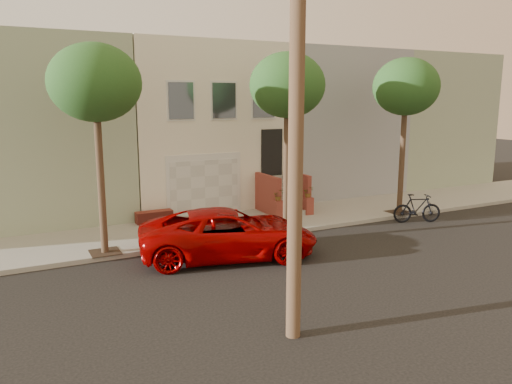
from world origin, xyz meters
name	(u,v)px	position (x,y,z in m)	size (l,w,h in m)	color
ground	(324,267)	(0.00, 0.00, 0.00)	(90.00, 90.00, 0.00)	black
sidewalk	(244,224)	(0.00, 5.35, 0.07)	(40.00, 3.70, 0.15)	gray
house_row	(191,124)	(0.00, 11.19, 3.64)	(33.10, 11.70, 7.00)	beige
tree_left	(95,84)	(-5.50, 3.90, 5.26)	(2.70, 2.57, 6.30)	#2D2116
tree_mid	(287,86)	(1.00, 3.90, 5.26)	(2.70, 2.57, 6.30)	#2D2116
tree_right	(406,88)	(6.50, 3.90, 5.26)	(2.70, 2.57, 6.30)	#2D2116
pickup_truck	(229,233)	(-2.08, 2.13, 0.76)	(2.51, 5.44, 1.51)	#960101
motorcycle	(417,208)	(6.31, 2.72, 0.58)	(0.54, 1.92, 1.15)	black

